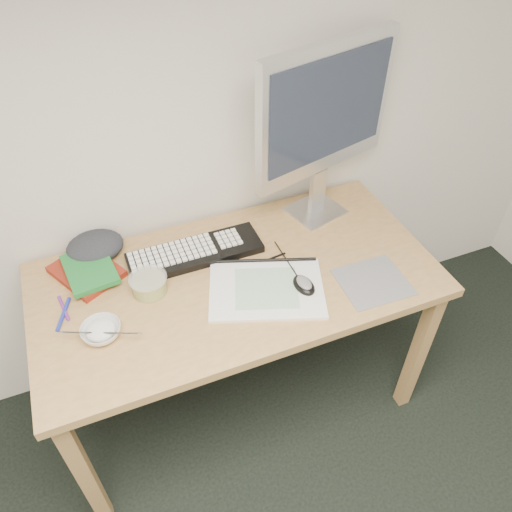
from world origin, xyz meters
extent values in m
plane|color=silver|center=(0.00, 1.80, 1.30)|extent=(3.60, 0.00, 3.60)
cube|color=tan|center=(-0.59, 1.13, 0.36)|extent=(0.05, 0.05, 0.71)
cube|color=tan|center=(0.71, 1.13, 0.36)|extent=(0.05, 0.05, 0.71)
cube|color=tan|center=(-0.59, 1.73, 0.36)|extent=(0.05, 0.05, 0.71)
cube|color=tan|center=(0.71, 1.73, 0.36)|extent=(0.05, 0.05, 0.71)
cube|color=tan|center=(0.06, 1.43, 0.73)|extent=(1.40, 0.70, 0.03)
cube|color=slate|center=(0.49, 1.23, 0.75)|extent=(0.24, 0.22, 0.00)
cube|color=white|center=(0.13, 1.33, 0.76)|extent=(0.46, 0.39, 0.01)
cube|color=black|center=(-0.04, 1.59, 0.76)|extent=(0.48, 0.15, 0.03)
cube|color=silver|center=(0.48, 1.66, 0.75)|extent=(0.24, 0.22, 0.01)
cube|color=silver|center=(0.48, 1.66, 0.85)|extent=(0.07, 0.04, 0.19)
cube|color=silver|center=(0.48, 1.66, 1.19)|extent=(0.57, 0.19, 0.47)
cube|color=black|center=(0.48, 1.66, 1.20)|extent=(0.51, 0.14, 0.37)
ellipsoid|color=black|center=(0.25, 1.29, 0.78)|extent=(0.07, 0.11, 0.03)
imported|color=white|center=(-0.42, 1.35, 0.77)|extent=(0.13, 0.13, 0.04)
cylinder|color=#A9A9AB|center=(-0.42, 1.32, 0.79)|extent=(0.23, 0.11, 0.02)
cylinder|color=#EFD254|center=(-0.24, 1.48, 0.78)|extent=(0.15, 0.15, 0.06)
cube|color=maroon|center=(-0.42, 1.64, 0.76)|extent=(0.26, 0.29, 0.02)
cube|color=#1C712D|center=(-0.41, 1.62, 0.78)|extent=(0.18, 0.23, 0.02)
ellipsoid|color=#23262A|center=(-0.38, 1.73, 0.79)|extent=(0.18, 0.15, 0.07)
cylinder|color=pink|center=(0.07, 1.45, 0.75)|extent=(0.18, 0.11, 0.01)
cylinder|color=tan|center=(0.11, 1.43, 0.75)|extent=(0.15, 0.11, 0.01)
cylinder|color=black|center=(0.16, 1.46, 0.75)|extent=(0.20, 0.03, 0.01)
cylinder|color=#1E2DA3|center=(-0.52, 1.47, 0.76)|extent=(0.06, 0.13, 0.01)
cylinder|color=#C85B17|center=(-0.42, 1.57, 0.76)|extent=(0.05, 0.12, 0.01)
cylinder|color=#782895|center=(-0.52, 1.50, 0.76)|extent=(0.03, 0.12, 0.01)
camera|label=1|loc=(-0.34, 0.27, 1.99)|focal=35.00mm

